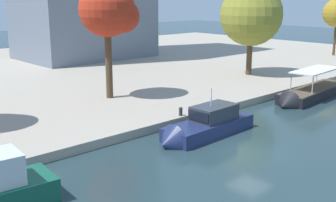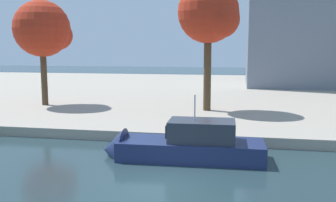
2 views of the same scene
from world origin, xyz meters
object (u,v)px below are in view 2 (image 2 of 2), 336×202
object	(u,v)px
motor_yacht_2	(180,148)
mooring_bollard_0	(204,127)
tree_1	(44,30)
tree_0	(211,14)

from	to	relation	value
motor_yacht_2	mooring_bollard_0	xyz separation A→B (m)	(0.99, 3.47, 0.47)
motor_yacht_2	tree_1	bearing A→B (deg)	-43.24
mooring_bollard_0	tree_1	distance (m)	19.99
mooring_bollard_0	tree_1	world-z (taller)	tree_1
tree_0	tree_1	bearing A→B (deg)	177.79
mooring_bollard_0	tree_0	distance (m)	12.08
mooring_bollard_0	tree_0	world-z (taller)	tree_0
motor_yacht_2	tree_1	distance (m)	21.34
motor_yacht_2	mooring_bollard_0	distance (m)	3.64
motor_yacht_2	tree_1	xyz separation A→B (m)	(-15.09, 13.26, 7.20)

